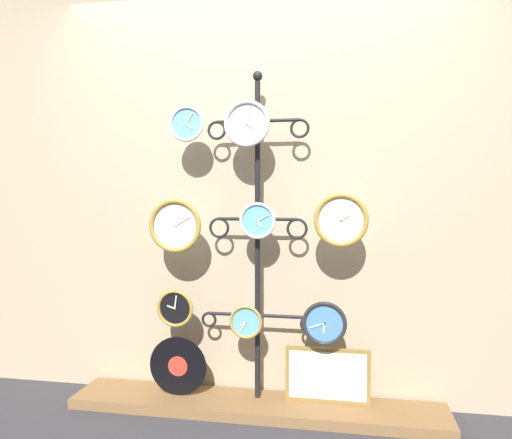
% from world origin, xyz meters
% --- Properties ---
extents(shop_wall, '(4.40, 0.04, 2.80)m').
position_xyz_m(shop_wall, '(0.00, 0.57, 1.40)').
color(shop_wall, tan).
rests_on(shop_wall, ground_plane).
extents(low_shelf, '(2.20, 0.36, 0.06)m').
position_xyz_m(low_shelf, '(0.00, 0.35, 0.03)').
color(low_shelf, brown).
rests_on(low_shelf, ground_plane).
extents(display_stand, '(0.69, 0.38, 1.99)m').
position_xyz_m(display_stand, '(0.00, 0.41, 0.63)').
color(display_stand, black).
rests_on(display_stand, ground_plane).
extents(clock_top_left, '(0.21, 0.04, 0.21)m').
position_xyz_m(clock_top_left, '(-0.40, 0.33, 1.68)').
color(clock_top_left, '#60A8DB').
extents(clock_top_center, '(0.27, 0.04, 0.27)m').
position_xyz_m(clock_top_center, '(-0.04, 0.32, 1.67)').
color(clock_top_center, silver).
extents(clock_middle_left, '(0.32, 0.04, 0.32)m').
position_xyz_m(clock_middle_left, '(-0.48, 0.32, 1.09)').
color(clock_middle_left, silver).
extents(clock_middle_center, '(0.21, 0.04, 0.21)m').
position_xyz_m(clock_middle_center, '(0.01, 0.33, 1.12)').
color(clock_middle_center, '#60A8DB').
extents(clock_middle_right, '(0.30, 0.04, 0.30)m').
position_xyz_m(clock_middle_right, '(0.49, 0.30, 1.13)').
color(clock_middle_right, silver).
extents(clock_bottom_left, '(0.22, 0.04, 0.22)m').
position_xyz_m(clock_bottom_left, '(-0.48, 0.32, 0.60)').
color(clock_bottom_left, black).
extents(clock_bottom_center, '(0.19, 0.04, 0.19)m').
position_xyz_m(clock_bottom_center, '(-0.05, 0.31, 0.54)').
color(clock_bottom_center, '#60A8DB').
extents(clock_bottom_right, '(0.25, 0.04, 0.25)m').
position_xyz_m(clock_bottom_right, '(0.40, 0.32, 0.55)').
color(clock_bottom_right, '#4C84B2').
extents(vinyl_record, '(0.36, 0.01, 0.36)m').
position_xyz_m(vinyl_record, '(-0.48, 0.35, 0.24)').
color(vinyl_record, black).
rests_on(vinyl_record, low_shelf).
extents(picture_frame, '(0.49, 0.02, 0.32)m').
position_xyz_m(picture_frame, '(0.41, 0.41, 0.22)').
color(picture_frame, olive).
rests_on(picture_frame, low_shelf).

